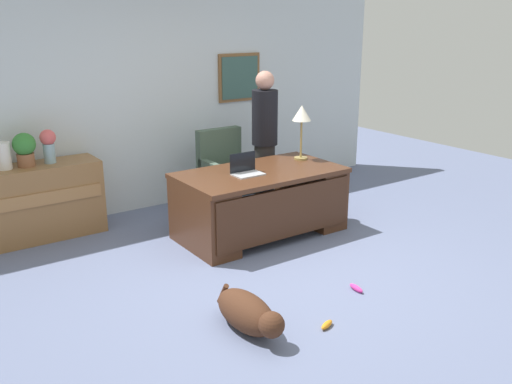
{
  "coord_description": "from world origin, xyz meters",
  "views": [
    {
      "loc": [
        -3.02,
        -3.91,
        2.35
      ],
      "look_at": [
        -0.08,
        0.3,
        0.75
      ],
      "focal_mm": 39.43,
      "sensor_mm": 36.0,
      "label": 1
    }
  ],
  "objects_px": {
    "credenza": "(31,203)",
    "dog_toy_plush": "(356,288)",
    "desk": "(262,200)",
    "desk_lamp": "(302,117)",
    "vase_with_flowers": "(48,144)",
    "vase_empty": "(3,156)",
    "armchair": "(226,175)",
    "dog_toy_bone": "(327,325)",
    "potted_plant": "(24,148)",
    "laptop": "(246,169)",
    "person_standing": "(265,139)",
    "dog_lying": "(249,313)"
  },
  "relations": [
    {
      "from": "credenza",
      "to": "dog_toy_plush",
      "type": "distance_m",
      "value": 3.59
    },
    {
      "from": "desk",
      "to": "desk_lamp",
      "type": "bearing_deg",
      "value": 14.68
    },
    {
      "from": "vase_with_flowers",
      "to": "vase_empty",
      "type": "height_order",
      "value": "vase_with_flowers"
    },
    {
      "from": "armchair",
      "to": "dog_toy_bone",
      "type": "xyz_separation_m",
      "value": [
        -0.86,
        -2.86,
        -0.44
      ]
    },
    {
      "from": "vase_empty",
      "to": "potted_plant",
      "type": "height_order",
      "value": "potted_plant"
    },
    {
      "from": "laptop",
      "to": "vase_empty",
      "type": "bearing_deg",
      "value": 148.35
    },
    {
      "from": "desk",
      "to": "credenza",
      "type": "bearing_deg",
      "value": 148.13
    },
    {
      "from": "potted_plant",
      "to": "dog_toy_plush",
      "type": "relative_size",
      "value": 2.09
    },
    {
      "from": "laptop",
      "to": "desk_lamp",
      "type": "xyz_separation_m",
      "value": [
        0.9,
        0.18,
        0.45
      ]
    },
    {
      "from": "armchair",
      "to": "vase_with_flowers",
      "type": "height_order",
      "value": "vase_with_flowers"
    },
    {
      "from": "potted_plant",
      "to": "person_standing",
      "type": "bearing_deg",
      "value": -12.2
    },
    {
      "from": "desk",
      "to": "person_standing",
      "type": "xyz_separation_m",
      "value": [
        0.57,
        0.74,
        0.5
      ]
    },
    {
      "from": "vase_with_flowers",
      "to": "dog_toy_plush",
      "type": "relative_size",
      "value": 2.14
    },
    {
      "from": "dog_lying",
      "to": "laptop",
      "type": "distance_m",
      "value": 2.04
    },
    {
      "from": "desk_lamp",
      "to": "laptop",
      "type": "bearing_deg",
      "value": -169.01
    },
    {
      "from": "credenza",
      "to": "laptop",
      "type": "height_order",
      "value": "laptop"
    },
    {
      "from": "dog_lying",
      "to": "armchair",
      "type": "bearing_deg",
      "value": 61.28
    },
    {
      "from": "desk_lamp",
      "to": "vase_empty",
      "type": "height_order",
      "value": "desk_lamp"
    },
    {
      "from": "vase_empty",
      "to": "dog_toy_bone",
      "type": "bearing_deg",
      "value": -63.67
    },
    {
      "from": "credenza",
      "to": "dog_toy_bone",
      "type": "height_order",
      "value": "credenza"
    },
    {
      "from": "armchair",
      "to": "person_standing",
      "type": "bearing_deg",
      "value": -22.49
    },
    {
      "from": "desk_lamp",
      "to": "person_standing",
      "type": "bearing_deg",
      "value": 102.47
    },
    {
      "from": "dog_toy_bone",
      "to": "dog_toy_plush",
      "type": "height_order",
      "value": "same"
    },
    {
      "from": "desk",
      "to": "vase_empty",
      "type": "relative_size",
      "value": 6.37
    },
    {
      "from": "laptop",
      "to": "vase_with_flowers",
      "type": "height_order",
      "value": "vase_with_flowers"
    },
    {
      "from": "dog_lying",
      "to": "dog_toy_bone",
      "type": "relative_size",
      "value": 5.42
    },
    {
      "from": "dog_toy_bone",
      "to": "armchair",
      "type": "bearing_deg",
      "value": 73.26
    },
    {
      "from": "person_standing",
      "to": "dog_toy_plush",
      "type": "distance_m",
      "value": 2.6
    },
    {
      "from": "desk",
      "to": "credenza",
      "type": "distance_m",
      "value": 2.51
    },
    {
      "from": "person_standing",
      "to": "vase_empty",
      "type": "xyz_separation_m",
      "value": [
        -2.92,
        0.59,
        0.07
      ]
    },
    {
      "from": "vase_empty",
      "to": "dog_toy_plush",
      "type": "height_order",
      "value": "vase_empty"
    },
    {
      "from": "dog_lying",
      "to": "desk_lamp",
      "type": "distance_m",
      "value": 2.88
    },
    {
      "from": "vase_empty",
      "to": "credenza",
      "type": "bearing_deg",
      "value": -0.34
    },
    {
      "from": "desk",
      "to": "armchair",
      "type": "xyz_separation_m",
      "value": [
        0.12,
        0.93,
        0.07
      ]
    },
    {
      "from": "person_standing",
      "to": "vase_empty",
      "type": "bearing_deg",
      "value": 168.68
    },
    {
      "from": "laptop",
      "to": "vase_empty",
      "type": "height_order",
      "value": "vase_empty"
    },
    {
      "from": "dog_toy_bone",
      "to": "credenza",
      "type": "bearing_deg",
      "value": 113.21
    },
    {
      "from": "person_standing",
      "to": "credenza",
      "type": "bearing_deg",
      "value": 167.83
    },
    {
      "from": "vase_with_flowers",
      "to": "vase_empty",
      "type": "distance_m",
      "value": 0.47
    },
    {
      "from": "dog_toy_bone",
      "to": "laptop",
      "type": "bearing_deg",
      "value": 74.61
    },
    {
      "from": "person_standing",
      "to": "vase_with_flowers",
      "type": "distance_m",
      "value": 2.53
    },
    {
      "from": "desk",
      "to": "vase_with_flowers",
      "type": "xyz_separation_m",
      "value": [
        -1.89,
        1.33,
        0.64
      ]
    },
    {
      "from": "desk",
      "to": "dog_toy_bone",
      "type": "height_order",
      "value": "desk"
    },
    {
      "from": "potted_plant",
      "to": "armchair",
      "type": "bearing_deg",
      "value": -10.01
    },
    {
      "from": "credenza",
      "to": "person_standing",
      "type": "xyz_separation_m",
      "value": [
        2.71,
        -0.58,
        0.48
      ]
    },
    {
      "from": "person_standing",
      "to": "dog_toy_bone",
      "type": "distance_m",
      "value": 3.1
    },
    {
      "from": "armchair",
      "to": "laptop",
      "type": "relative_size",
      "value": 3.2
    },
    {
      "from": "desk",
      "to": "potted_plant",
      "type": "distance_m",
      "value": 2.59
    },
    {
      "from": "armchair",
      "to": "laptop",
      "type": "distance_m",
      "value": 1.03
    },
    {
      "from": "desk",
      "to": "dog_toy_bone",
      "type": "bearing_deg",
      "value": -110.98
    }
  ]
}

